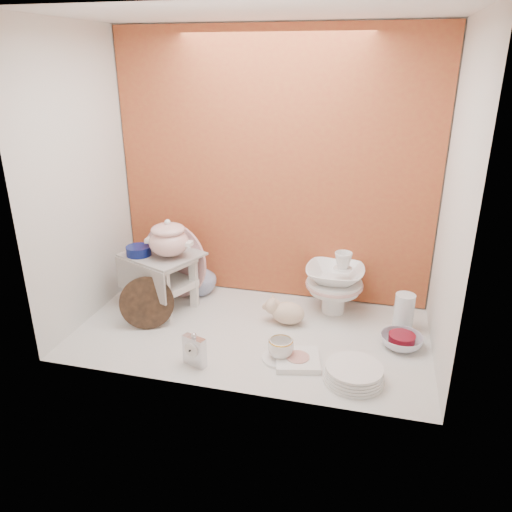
{
  "coord_description": "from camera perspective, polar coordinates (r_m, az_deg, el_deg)",
  "views": [
    {
      "loc": [
        0.58,
        -2.17,
        1.32
      ],
      "look_at": [
        0.02,
        0.02,
        0.42
      ],
      "focal_mm": 34.73,
      "sensor_mm": 36.0,
      "label": 1
    }
  ],
  "objects": [
    {
      "name": "blue_white_vase",
      "position": [
        2.99,
        -6.6,
        -2.35
      ],
      "size": [
        0.21,
        0.21,
        0.22
      ],
      "primitive_type": "imported",
      "rotation": [
        0.0,
        0.0,
        0.02
      ],
      "color": "white",
      "rests_on": "ground"
    },
    {
      "name": "mantel_clock",
      "position": [
        2.33,
        -7.1,
        -10.62
      ],
      "size": [
        0.12,
        0.08,
        0.17
      ],
      "primitive_type": "cube",
      "rotation": [
        0.0,
        0.0,
        -0.36
      ],
      "color": "silver",
      "rests_on": "ground"
    },
    {
      "name": "soup_tureen",
      "position": [
        2.68,
        -10.03,
        2.04
      ],
      "size": [
        0.32,
        0.32,
        0.21
      ],
      "primitive_type": null,
      "rotation": [
        0.0,
        0.0,
        -0.29
      ],
      "color": "white",
      "rests_on": "step_stool"
    },
    {
      "name": "gold_rim_teacup",
      "position": [
        2.36,
        2.87,
        -10.54
      ],
      "size": [
        0.13,
        0.13,
        0.1
      ],
      "primitive_type": "imported",
      "rotation": [
        0.0,
        0.0,
        0.07
      ],
      "color": "white",
      "rests_on": "teacup_saucer"
    },
    {
      "name": "porcelain_tower",
      "position": [
        2.76,
        9.02,
        -2.97
      ],
      "size": [
        0.32,
        0.32,
        0.36
      ],
      "primitive_type": null,
      "rotation": [
        0.0,
        0.0,
        0.0
      ],
      "color": "white",
      "rests_on": "ground"
    },
    {
      "name": "ground",
      "position": [
        2.61,
        -0.54,
        -8.72
      ],
      "size": [
        1.8,
        1.8,
        0.0
      ],
      "primitive_type": "plane",
      "color": "silver",
      "rests_on": "ground"
    },
    {
      "name": "dinner_plate_stack",
      "position": [
        2.27,
        11.2,
        -13.15
      ],
      "size": [
        0.27,
        0.27,
        0.07
      ],
      "primitive_type": "cylinder",
      "rotation": [
        0.0,
        0.0,
        0.01
      ],
      "color": "white",
      "rests_on": "ground"
    },
    {
      "name": "lattice_dish",
      "position": [
        2.37,
        4.8,
        -11.82
      ],
      "size": [
        0.24,
        0.24,
        0.03
      ],
      "primitive_type": "cube",
      "rotation": [
        0.0,
        0.0,
        0.22
      ],
      "color": "white",
      "rests_on": "ground"
    },
    {
      "name": "lacquer_tray",
      "position": [
        2.65,
        -12.46,
        -5.3
      ],
      "size": [
        0.29,
        0.18,
        0.28
      ],
      "primitive_type": null,
      "rotation": [
        0.0,
        0.0,
        0.41
      ],
      "color": "black",
      "rests_on": "ground"
    },
    {
      "name": "niche_shell",
      "position": [
        2.45,
        0.48,
        12.55
      ],
      "size": [
        1.86,
        1.03,
        1.53
      ],
      "color": "#A75729",
      "rests_on": "ground"
    },
    {
      "name": "cobalt_bowl",
      "position": [
        2.77,
        -13.36,
        0.6
      ],
      "size": [
        0.17,
        0.17,
        0.05
      ],
      "primitive_type": "cylinder",
      "rotation": [
        0.0,
        0.0,
        0.31
      ],
      "color": "#0B1552",
      "rests_on": "step_stool"
    },
    {
      "name": "teacup_saucer",
      "position": [
        2.39,
        2.84,
        -11.63
      ],
      "size": [
        0.21,
        0.21,
        0.01
      ],
      "primitive_type": "cylinder",
      "rotation": [
        0.0,
        0.0,
        -0.18
      ],
      "color": "white",
      "rests_on": "ground"
    },
    {
      "name": "plush_pig",
      "position": [
        2.65,
        3.72,
        -6.53
      ],
      "size": [
        0.27,
        0.23,
        0.13
      ],
      "primitive_type": "ellipsoid",
      "rotation": [
        0.0,
        0.0,
        -0.4
      ],
      "color": "#CFAE92",
      "rests_on": "ground"
    },
    {
      "name": "clear_glass_vase",
      "position": [
        2.69,
        16.65,
        -6.25
      ],
      "size": [
        0.12,
        0.12,
        0.2
      ],
      "primitive_type": "cylinder",
      "rotation": [
        0.0,
        0.0,
        -0.17
      ],
      "color": "silver",
      "rests_on": "ground"
    },
    {
      "name": "step_stool",
      "position": [
        2.84,
        -10.53,
        -2.78
      ],
      "size": [
        0.48,
        0.46,
        0.33
      ],
      "primitive_type": null,
      "rotation": [
        0.0,
        0.0,
        -0.41
      ],
      "color": "silver",
      "rests_on": "ground"
    },
    {
      "name": "crystal_bowl",
      "position": [
        2.57,
        16.41,
        -9.41
      ],
      "size": [
        0.21,
        0.21,
        0.06
      ],
      "primitive_type": "imported",
      "rotation": [
        0.0,
        0.0,
        0.04
      ],
      "color": "silver",
      "rests_on": "ground"
    },
    {
      "name": "floral_platter",
      "position": [
        2.94,
        -9.42,
        -0.5
      ],
      "size": [
        0.45,
        0.17,
        0.45
      ],
      "primitive_type": null,
      "rotation": [
        0.0,
        0.0,
        -0.26
      ],
      "color": "white",
      "rests_on": "ground"
    }
  ]
}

